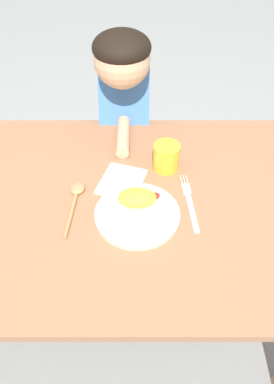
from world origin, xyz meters
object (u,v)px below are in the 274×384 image
Objects in this scene: fork at (190,203)px; person at (126,134)px; plate at (138,210)px; drinking_cup at (166,157)px; spoon at (75,198)px.

fork is 0.22× the size of person.
drinking_cup is at bearing 66.09° from plate.
person is (-0.20, 0.48, -0.10)m from fork.
drinking_cup is (0.27, 0.14, 0.04)m from spoon.
drinking_cup is at bearing 112.90° from person.
fork is 1.05× the size of spoon.
plate is at bearing 95.06° from person.
person is (-0.14, 0.32, -0.15)m from drinking_cup.
person reaches higher than drinking_cup.
fork is 0.18m from drinking_cup.
drinking_cup reaches higher than plate.
person is at bearing 95.06° from plate.
fork is (0.15, 0.04, -0.01)m from plate.
plate reaches higher than spoon.
plate is 0.16m from fork.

